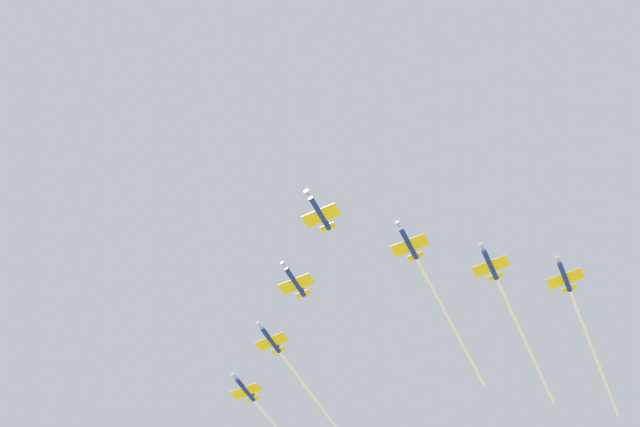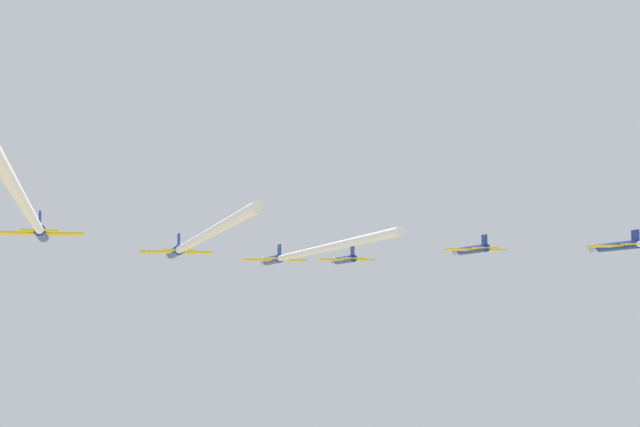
{
  "view_description": "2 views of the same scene",
  "coord_description": "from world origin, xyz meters",
  "views": [
    {
      "loc": [
        85.82,
        30.95,
        2.73
      ],
      "look_at": [
        -6.28,
        2.08,
        141.79
      ],
      "focal_mm": 38.63,
      "sensor_mm": 36.0,
      "label": 1
    },
    {
      "loc": [
        -154.25,
        70.38,
        134.31
      ],
      "look_at": [
        -18.63,
        12.14,
        148.35
      ],
      "focal_mm": 52.93,
      "sensor_mm": 36.0,
      "label": 2
    }
  ],
  "objects": [
    {
      "name": "jet_port_inner",
      "position": [
        -39.57,
        23.84,
        140.79
      ],
      "size": [
        65.37,
        14.49,
        2.71
      ],
      "rotation": [
        0.0,
        0.0,
        4.55
      ],
      "color": "navy"
    },
    {
      "name": "jet_lead",
      "position": [
        -6.01,
        2.04,
        141.8
      ],
      "size": [
        13.09,
        9.7,
        2.71
      ],
      "rotation": [
        0.0,
        0.0,
        4.55
      ],
      "color": "navy"
    },
    {
      "name": "jet_port_trail",
      "position": [
        -78.04,
        -35.6,
        141.51
      ],
      "size": [
        62.92,
        14.09,
        2.71
      ],
      "rotation": [
        0.0,
        0.0,
        4.55
      ],
      "color": "navy"
    },
    {
      "name": "jet_starboard_inner",
      "position": [
        -25.97,
        -11.16,
        142.8
      ],
      "size": [
        13.09,
        9.7,
        2.71
      ],
      "rotation": [
        0.0,
        0.0,
        4.55
      ],
      "color": "navy"
    },
    {
      "name": "jet_center_rear",
      "position": [
        -65.27,
        60.78,
        142.08
      ],
      "size": [
        68.94,
        15.06,
        2.71
      ],
      "rotation": [
        0.0,
        0.0,
        4.55
      ],
      "color": "navy"
    },
    {
      "name": "jet_starboard_outer",
      "position": [
        -69.64,
        -20.54,
        142.66
      ],
      "size": [
        80.33,
        16.89,
        2.71
      ],
      "rotation": [
        0.0,
        0.0,
        4.55
      ],
      "color": "navy"
    },
    {
      "name": "jet_port_outer",
      "position": [
        -53.2,
        42.43,
        140.93
      ],
      "size": [
        66.66,
        14.7,
        2.71
      ],
      "rotation": [
        0.0,
        0.0,
        4.55
      ],
      "color": "navy"
    }
  ]
}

